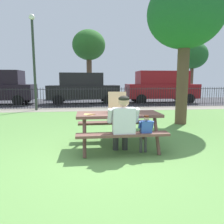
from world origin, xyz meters
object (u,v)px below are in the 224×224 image
Objects in this scene: parked_car_left at (83,88)px; child_at_table at (145,130)px; picnic_table_foreground at (118,121)px; pizza_slice_on_table at (89,114)px; far_tree_midleft at (89,46)px; far_tree_center at (193,56)px; tree_midground_right at (185,16)px; pizza_box_open at (118,109)px; adult_at_table at (123,123)px; parked_car_center at (161,86)px; lamp_post_walkway at (34,54)px.

child_at_table is at bearing -82.06° from parked_car_left.
pizza_slice_on_table is (-0.64, -0.12, 0.18)m from picnic_table_foreground.
far_tree_midleft is 1.16× the size of far_tree_center.
tree_midground_right reaches higher than parked_car_left.
far_tree_midleft is at bearing 93.13° from child_at_table.
far_tree_center is (10.17, 5.79, 2.77)m from parked_car_left.
child_at_table is at bearing -50.54° from pizza_box_open.
picnic_table_foreground is 0.38× the size of tree_midground_right.
pizza_slice_on_table is at bearing 149.97° from adult_at_table.
far_tree_midleft is at bearing 91.50° from adult_at_table.
far_tree_center is (9.27, 15.01, 3.18)m from picnic_table_foreground.
adult_at_table is (0.01, -0.50, 0.06)m from picnic_table_foreground.
parked_car_left is (-0.26, 9.34, 0.23)m from pizza_slice_on_table.
child_at_table is at bearing -111.29° from parked_car_center.
picnic_table_foreground is 0.40× the size of parked_car_left.
lamp_post_walkway reaches higher than child_at_table.
far_tree_midleft is at bearing 91.49° from picnic_table_foreground.
pizza_box_open is at bearing 92.00° from adult_at_table.
pizza_box_open is at bearing 13.42° from pizza_slice_on_table.
lamp_post_walkway is 0.78× the size of far_tree_midleft.
parked_car_center reaches higher than pizza_box_open.
lamp_post_walkway reaches higher than adult_at_table.
parked_car_center is (4.24, 9.72, 0.44)m from adult_at_table.
adult_at_table is 4.78m from tree_midground_right.
parked_car_left is at bearing -179.99° from parked_car_center.
pizza_box_open reaches higher than child_at_table.
far_tree_midleft is at bearing 128.77° from parked_car_center.
child_at_table is (0.46, -0.53, -0.10)m from picnic_table_foreground.
pizza_box_open is at bearing -88.52° from far_tree_midleft.
tree_midground_right is (2.52, 2.37, 2.94)m from picnic_table_foreground.
parked_car_center is (1.74, 6.85, -2.44)m from tree_midground_right.
lamp_post_walkway is (-3.20, 6.96, 2.10)m from adult_at_table.
pizza_box_open is 0.81m from child_at_table.
tree_midground_right is (5.71, -4.09, 0.79)m from lamp_post_walkway.
adult_at_table is 18.33m from far_tree_center.
parked_car_center is (4.90, 9.34, 0.32)m from pizza_slice_on_table.
pizza_box_open reaches higher than adult_at_table.
child_at_table reaches higher than picnic_table_foreground.
parked_car_center is 0.79× the size of far_tree_midleft.
pizza_box_open is 17.86m from far_tree_center.
lamp_post_walkway is 15.14m from far_tree_center.
far_tree_center is (9.66, 0.00, -0.69)m from far_tree_midleft.
far_tree_midleft reaches higher than pizza_box_open.
picnic_table_foreground is 0.50m from adult_at_table.
lamp_post_walkway is 7.06m from tree_midground_right.
pizza_box_open is 0.42× the size of adult_at_table.
far_tree_center reaches higher than child_at_table.
tree_midground_right reaches higher than parked_car_center.
parked_car_center is at bearing 62.33° from pizza_slice_on_table.
pizza_box_open is at bearing 129.46° from child_at_table.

